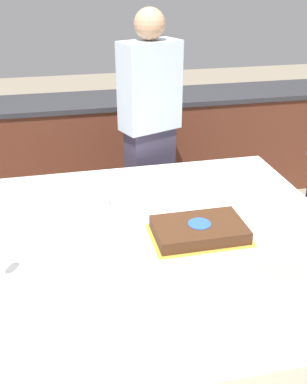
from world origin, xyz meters
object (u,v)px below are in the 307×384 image
wine_glass (1,255)px  cake (199,230)px  plate_stack (92,202)px  person_cutting_cake (150,134)px

wine_glass → cake: bearing=7.7°
wine_glass → plate_stack: bearing=51.2°
plate_stack → person_cutting_cake: bearing=56.2°
cake → person_cutting_cake: person_cutting_cake is taller
cake → plate_stack: size_ratio=2.49×
cake → person_cutting_cake: (0.00, 1.12, 0.11)m
cake → plate_stack: plate_stack is taller
wine_glass → person_cutting_cake: size_ratio=0.09×
wine_glass → person_cutting_cake: bearing=54.0°
cake → plate_stack: (-0.48, 0.40, 0.00)m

